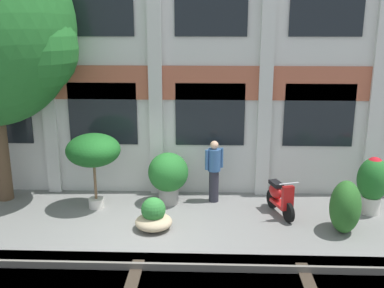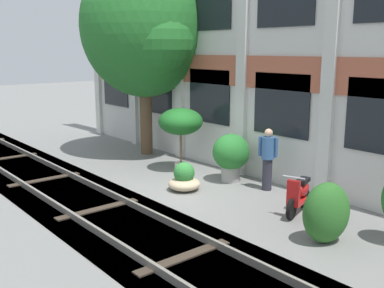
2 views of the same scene
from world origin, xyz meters
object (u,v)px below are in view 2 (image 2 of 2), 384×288
broadleaf_tree (144,30)px  topiary_hedge (326,213)px  scooter_near_curb (300,194)px  resident_by_doorway (268,157)px  potted_plant_wide_bowl (184,179)px  potted_plant_glazed_jar (231,154)px  potted_plant_tall_urn (181,123)px

broadleaf_tree → topiary_hedge: broadleaf_tree is taller
scooter_near_curb → resident_by_doorway: size_ratio=0.80×
scooter_near_curb → broadleaf_tree: bearing=-113.5°
resident_by_doorway → potted_plant_wide_bowl: bearing=-66.7°
broadleaf_tree → potted_plant_glazed_jar: size_ratio=5.03×
potted_plant_tall_urn → potted_plant_wide_bowl: bearing=-35.9°
broadleaf_tree → potted_plant_wide_bowl: (4.26, -1.68, -4.09)m
potted_plant_tall_urn → resident_by_doorway: potted_plant_tall_urn is taller
potted_plant_glazed_jar → potted_plant_wide_bowl: bearing=-97.8°
topiary_hedge → broadleaf_tree: bearing=169.2°
potted_plant_tall_urn → scooter_near_curb: potted_plant_tall_urn is taller
broadleaf_tree → potted_plant_wide_bowl: 6.14m
potted_plant_tall_urn → potted_plant_glazed_jar: size_ratio=1.42×
broadleaf_tree → resident_by_doorway: broadleaf_tree is taller
broadleaf_tree → scooter_near_curb: (7.30, -0.70, -3.95)m
broadleaf_tree → resident_by_doorway: size_ratio=4.15×
potted_plant_tall_urn → resident_by_doorway: (3.05, 0.54, -0.62)m
potted_plant_tall_urn → potted_plant_glazed_jar: (1.85, 0.36, -0.71)m
potted_plant_tall_urn → potted_plant_glazed_jar: bearing=10.9°
potted_plant_wide_bowl → potted_plant_glazed_jar: 1.64m
scooter_near_curb → potted_plant_wide_bowl: bearing=-90.0°
potted_plant_tall_urn → potted_plant_glazed_jar: 2.01m
potted_plant_tall_urn → topiary_hedge: (6.02, -1.16, -0.91)m
potted_plant_wide_bowl → topiary_hedge: topiary_hedge is taller
potted_plant_glazed_jar → topiary_hedge: bearing=-20.0°
potted_plant_wide_bowl → broadleaf_tree: bearing=158.4°
potted_plant_wide_bowl → potted_plant_glazed_jar: size_ratio=0.63×
topiary_hedge → potted_plant_tall_urn: bearing=169.1°
potted_plant_tall_urn → resident_by_doorway: bearing=10.1°
potted_plant_wide_bowl → resident_by_doorway: size_ratio=0.52×
topiary_hedge → resident_by_doorway: bearing=150.2°
potted_plant_glazed_jar → topiary_hedge: size_ratio=1.13×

